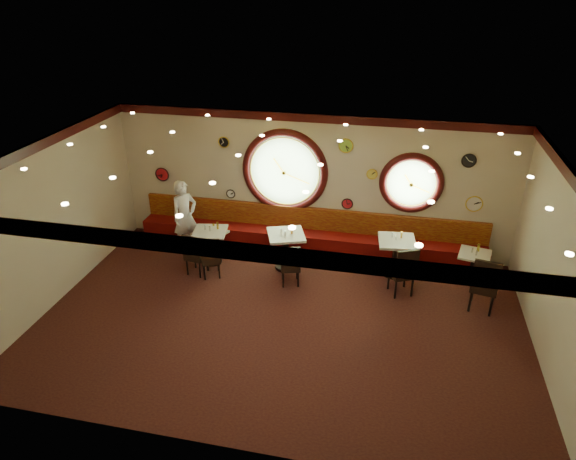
% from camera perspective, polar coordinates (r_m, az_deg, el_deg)
% --- Properties ---
extents(floor, '(9.00, 6.00, 0.00)m').
position_cam_1_polar(floor, '(9.84, -0.70, -9.93)').
color(floor, black).
rests_on(floor, ground).
extents(ceiling, '(9.00, 6.00, 0.02)m').
position_cam_1_polar(ceiling, '(8.33, -0.83, 8.02)').
color(ceiling, gold).
rests_on(ceiling, wall_back).
extents(wall_back, '(9.00, 0.02, 3.20)m').
position_cam_1_polar(wall_back, '(11.65, 2.56, 5.18)').
color(wall_back, beige).
rests_on(wall_back, floor).
extents(wall_front, '(9.00, 0.02, 3.20)m').
position_cam_1_polar(wall_front, '(6.59, -6.78, -13.93)').
color(wall_front, beige).
rests_on(wall_front, floor).
extents(wall_left, '(0.02, 6.00, 3.20)m').
position_cam_1_polar(wall_left, '(10.81, -24.70, 0.86)').
color(wall_left, beige).
rests_on(wall_left, floor).
extents(wall_right, '(0.02, 6.00, 3.20)m').
position_cam_1_polar(wall_right, '(9.20, 27.80, -4.34)').
color(wall_right, beige).
rests_on(wall_right, floor).
extents(molding_back, '(9.00, 0.10, 0.18)m').
position_cam_1_polar(molding_back, '(11.13, 2.67, 12.34)').
color(molding_back, '#320909').
rests_on(molding_back, wall_back).
extents(molding_front, '(9.00, 0.10, 0.18)m').
position_cam_1_polar(molding_front, '(5.77, -7.43, -2.15)').
color(molding_front, '#320909').
rests_on(molding_front, wall_back).
extents(molding_left, '(0.10, 6.00, 0.18)m').
position_cam_1_polar(molding_left, '(10.28, -26.07, 8.43)').
color(molding_left, '#320909').
rests_on(molding_left, wall_back).
extents(banquette_base, '(8.00, 0.55, 0.20)m').
position_cam_1_polar(banquette_base, '(12.03, 2.18, -1.96)').
color(banquette_base, black).
rests_on(banquette_base, floor).
extents(banquette_seat, '(8.00, 0.55, 0.30)m').
position_cam_1_polar(banquette_seat, '(11.91, 2.20, -0.90)').
color(banquette_seat, '#560807').
rests_on(banquette_seat, banquette_base).
extents(banquette_back, '(8.00, 0.10, 0.55)m').
position_cam_1_polar(banquette_back, '(11.93, 2.42, 1.28)').
color(banquette_back, '#640B07').
rests_on(banquette_back, wall_back).
extents(porthole_left_glass, '(1.66, 0.02, 1.66)m').
position_cam_1_polar(porthole_left_glass, '(11.66, -0.35, 6.55)').
color(porthole_left_glass, '#88BA70').
rests_on(porthole_left_glass, wall_back).
extents(porthole_left_frame, '(1.98, 0.18, 1.98)m').
position_cam_1_polar(porthole_left_frame, '(11.65, -0.36, 6.53)').
color(porthole_left_frame, '#320909').
rests_on(porthole_left_frame, wall_back).
extents(porthole_left_ring, '(1.61, 0.03, 1.61)m').
position_cam_1_polar(porthole_left_ring, '(11.62, -0.40, 6.48)').
color(porthole_left_ring, gold).
rests_on(porthole_left_ring, wall_back).
extents(porthole_right_glass, '(1.10, 0.02, 1.10)m').
position_cam_1_polar(porthole_right_glass, '(11.44, 13.54, 5.11)').
color(porthole_right_glass, '#88BA70').
rests_on(porthole_right_glass, wall_back).
extents(porthole_right_frame, '(1.38, 0.18, 1.38)m').
position_cam_1_polar(porthole_right_frame, '(11.42, 13.54, 5.08)').
color(porthole_right_frame, '#320909').
rests_on(porthole_right_frame, wall_back).
extents(porthole_right_ring, '(1.09, 0.03, 1.09)m').
position_cam_1_polar(porthole_right_ring, '(11.39, 13.54, 5.03)').
color(porthole_right_ring, gold).
rests_on(porthole_right_ring, wall_back).
extents(wall_clock_0, '(0.22, 0.03, 0.22)m').
position_cam_1_polar(wall_clock_0, '(11.35, 9.32, 6.16)').
color(wall_clock_0, gold).
rests_on(wall_clock_0, wall_back).
extents(wall_clock_1, '(0.24, 0.03, 0.24)m').
position_cam_1_polar(wall_clock_1, '(11.81, -7.14, 9.67)').
color(wall_clock_1, black).
rests_on(wall_clock_1, wall_back).
extents(wall_clock_2, '(0.28, 0.03, 0.28)m').
position_cam_1_polar(wall_clock_2, '(11.30, 19.46, 7.29)').
color(wall_clock_2, black).
rests_on(wall_clock_2, wall_back).
extents(wall_clock_3, '(0.20, 0.03, 0.20)m').
position_cam_1_polar(wall_clock_3, '(12.20, -6.36, 4.03)').
color(wall_clock_3, white).
rests_on(wall_clock_3, wall_back).
extents(wall_clock_4, '(0.34, 0.03, 0.34)m').
position_cam_1_polar(wall_clock_4, '(11.66, 19.97, 2.76)').
color(wall_clock_4, silver).
rests_on(wall_clock_4, wall_back).
extents(wall_clock_5, '(0.32, 0.03, 0.32)m').
position_cam_1_polar(wall_clock_5, '(12.69, -13.80, 6.03)').
color(wall_clock_5, red).
rests_on(wall_clock_5, wall_back).
extents(wall_clock_6, '(0.24, 0.03, 0.24)m').
position_cam_1_polar(wall_clock_6, '(11.66, 6.60, 2.93)').
color(wall_clock_6, red).
rests_on(wall_clock_6, wall_back).
extents(wall_clock_7, '(0.30, 0.03, 0.30)m').
position_cam_1_polar(wall_clock_7, '(11.20, 6.45, 9.31)').
color(wall_clock_7, '#8CC33C').
rests_on(wall_clock_7, wall_back).
extents(table_a, '(0.81, 0.81, 0.68)m').
position_cam_1_polar(table_a, '(11.71, -8.53, -1.31)').
color(table_a, black).
rests_on(table_a, floor).
extents(table_b, '(0.82, 0.82, 0.78)m').
position_cam_1_polar(table_b, '(11.54, -8.58, -1.39)').
color(table_b, black).
rests_on(table_b, floor).
extents(table_c, '(0.98, 0.98, 0.84)m').
position_cam_1_polar(table_c, '(11.17, -0.22, -1.84)').
color(table_c, black).
rests_on(table_c, floor).
extents(table_d, '(0.84, 0.84, 0.84)m').
position_cam_1_polar(table_d, '(11.16, 11.88, -2.50)').
color(table_d, black).
rests_on(table_d, floor).
extents(table_e, '(0.74, 0.74, 0.68)m').
position_cam_1_polar(table_e, '(11.38, 19.87, -3.59)').
color(table_e, black).
rests_on(table_e, floor).
extents(chair_a, '(0.47, 0.47, 0.60)m').
position_cam_1_polar(chair_a, '(11.08, -10.41, -2.45)').
color(chair_a, black).
rests_on(chair_a, floor).
extents(chair_b, '(0.52, 0.52, 0.59)m').
position_cam_1_polar(chair_b, '(10.93, -8.59, -2.81)').
color(chair_b, black).
rests_on(chair_b, floor).
extents(chair_c, '(0.49, 0.49, 0.58)m').
position_cam_1_polar(chair_c, '(10.54, 0.29, -3.66)').
color(chair_c, black).
rests_on(chair_c, floor).
extents(chair_d, '(0.60, 0.60, 0.67)m').
position_cam_1_polar(chair_d, '(10.44, 12.79, -4.23)').
color(chair_d, black).
rests_on(chair_d, floor).
extents(chair_e, '(0.58, 0.58, 0.72)m').
position_cam_1_polar(chair_e, '(10.37, 21.05, -5.42)').
color(chair_e, black).
rests_on(chair_e, floor).
extents(condiment_a_salt, '(0.03, 0.03, 0.09)m').
position_cam_1_polar(condiment_a_salt, '(11.65, -9.07, 0.13)').
color(condiment_a_salt, silver).
rests_on(condiment_a_salt, table_a).
extents(condiment_b_salt, '(0.04, 0.04, 0.11)m').
position_cam_1_polar(condiment_b_salt, '(11.46, -9.22, 0.30)').
color(condiment_b_salt, silver).
rests_on(condiment_b_salt, table_b).
extents(condiment_c_salt, '(0.04, 0.04, 0.11)m').
position_cam_1_polar(condiment_c_salt, '(11.03, -0.76, -0.05)').
color(condiment_c_salt, silver).
rests_on(condiment_c_salt, table_c).
extents(condiment_d_salt, '(0.04, 0.04, 0.10)m').
position_cam_1_polar(condiment_d_salt, '(11.09, 11.51, -0.56)').
color(condiment_d_salt, silver).
rests_on(condiment_d_salt, table_d).
extents(condiment_a_pepper, '(0.03, 0.03, 0.09)m').
position_cam_1_polar(condiment_a_pepper, '(11.51, -8.58, -0.17)').
color(condiment_a_pepper, silver).
rests_on(condiment_a_pepper, table_a).
extents(condiment_b_pepper, '(0.04, 0.04, 0.11)m').
position_cam_1_polar(condiment_b_pepper, '(11.38, -8.69, 0.16)').
color(condiment_b_pepper, '#B9B9BD').
rests_on(condiment_b_pepper, table_b).
extents(condiment_c_pepper, '(0.04, 0.04, 0.11)m').
position_cam_1_polar(condiment_c_pepper, '(10.92, -0.32, -0.36)').
color(condiment_c_pepper, '#BBBBC0').
rests_on(condiment_c_pepper, table_c).
extents(condiment_d_pepper, '(0.03, 0.03, 0.09)m').
position_cam_1_polar(condiment_d_pepper, '(11.01, 11.92, -0.86)').
color(condiment_d_pepper, silver).
rests_on(condiment_d_pepper, table_d).
extents(condiment_a_bottle, '(0.05, 0.05, 0.16)m').
position_cam_1_polar(condiment_a_bottle, '(11.64, -8.26, 0.35)').
color(condiment_a_bottle, gold).
rests_on(condiment_a_bottle, table_a).
extents(condiment_b_bottle, '(0.05, 0.05, 0.16)m').
position_cam_1_polar(condiment_b_bottle, '(11.44, -7.83, 0.50)').
color(condiment_b_bottle, gold).
rests_on(condiment_b_bottle, table_b).
extents(condiment_c_bottle, '(0.05, 0.05, 0.16)m').
position_cam_1_polar(condiment_c_bottle, '(10.99, 0.42, -0.02)').
color(condiment_c_bottle, orange).
rests_on(condiment_c_bottle, table_c).
extents(condiment_d_bottle, '(0.04, 0.04, 0.14)m').
position_cam_1_polar(condiment_d_bottle, '(11.10, 12.49, -0.52)').
color(condiment_d_bottle, gold).
rests_on(condiment_d_bottle, table_d).
extents(condiment_e_salt, '(0.04, 0.04, 0.10)m').
position_cam_1_polar(condiment_e_salt, '(11.26, 19.79, -2.13)').
color(condiment_e_salt, silver).
rests_on(condiment_e_salt, table_e).
extents(condiment_e_pepper, '(0.04, 0.04, 0.10)m').
position_cam_1_polar(condiment_e_pepper, '(11.18, 20.21, -2.42)').
color(condiment_e_pepper, silver).
rests_on(condiment_e_pepper, table_e).
extents(condiment_e_bottle, '(0.05, 0.05, 0.17)m').
position_cam_1_polar(condiment_e_bottle, '(11.34, 20.41, -1.84)').
color(condiment_e_bottle, gold).
rests_on(condiment_e_bottle, table_e).
extents(waiter, '(0.70, 0.75, 1.72)m').
position_cam_1_polar(waiter, '(11.98, -11.38, 1.46)').
color(waiter, white).
rests_on(waiter, floor).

